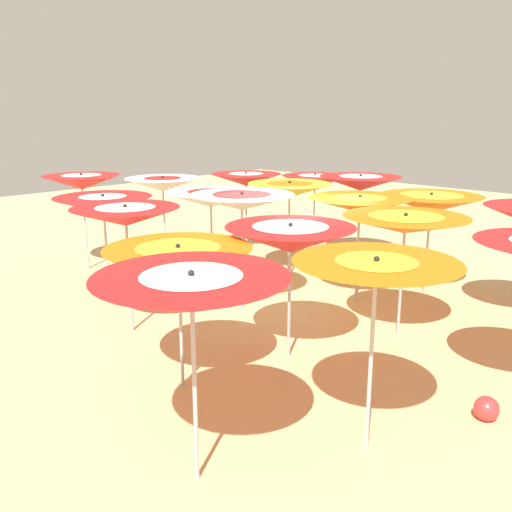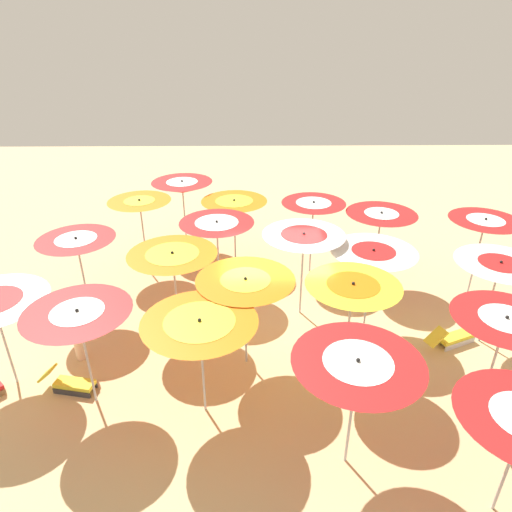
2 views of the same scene
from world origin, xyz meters
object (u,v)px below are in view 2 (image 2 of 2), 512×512
Objects in this scene: beach_umbrella_14 at (77,244)px; beach_umbrella_7 at (304,240)px; beach_umbrella_11 at (352,291)px; beach_ball at (109,292)px; beach_umbrella_18 at (79,320)px; beach_umbrella_10 at (505,326)px; beach_umbrella_17 at (200,329)px; lounger_1 at (452,337)px; beach_umbrella_4 at (182,187)px; beach_umbrella_6 at (373,257)px; beach_umbrella_5 at (499,270)px; beach_umbrella_1 at (381,219)px; beach_umbrella_16 at (357,370)px; beach_umbrella_13 at (173,259)px; beach_umbrella_9 at (140,205)px; beach_umbrella_12 at (245,286)px; lounger_0 at (70,383)px; beach_umbrella_0 at (484,226)px; beach_umbrella_8 at (217,229)px; beachgoer_0 at (75,327)px; beach_umbrella_3 at (234,206)px; beach_umbrella_2 at (313,208)px.

beach_umbrella_7 is at bearing 90.60° from beach_umbrella_14.
beach_umbrella_11 is 7.14× the size of beach_ball.
beach_umbrella_14 reaches higher than beach_umbrella_18.
beach_umbrella_10 is 8.22m from beach_umbrella_18.
lounger_1 is at bearing 109.14° from beach_umbrella_17.
beach_umbrella_6 is (5.04, 5.39, -0.15)m from beach_umbrella_4.
beach_umbrella_5 is at bearing 77.45° from beach_ball.
lounger_1 is (0.12, -0.78, -1.89)m from beach_umbrella_5.
beach_umbrella_18 is (5.01, -7.22, -0.01)m from beach_umbrella_1.
beach_umbrella_11 is at bearing 110.16° from beach_umbrella_17.
beach_umbrella_13 is at bearing -138.24° from beach_umbrella_16.
beach_umbrella_4 reaches higher than beach_umbrella_6.
beach_umbrella_9 is at bearing -155.86° from beach_umbrella_13.
beach_umbrella_7 is at bearing -106.77° from beach_umbrella_5.
beach_umbrella_10 is (3.60, 3.47, -0.15)m from beach_umbrella_7.
beach_umbrella_12 is at bearing 35.39° from beach_umbrella_9.
beach_umbrella_16 is (2.44, -0.43, -0.02)m from beach_umbrella_11.
beach_umbrella_4 is at bearing 172.47° from beach_umbrella_18.
beach_umbrella_11 is 1.04× the size of beach_umbrella_17.
lounger_0 is (5.53, -0.60, -2.06)m from beach_umbrella_9.
lounger_0 is at bearing -70.45° from beach_umbrella_0.
beach_umbrella_0 is 1.05× the size of beach_umbrella_11.
beach_umbrella_8 is at bearing 133.18° from lounger_1.
beach_umbrella_13 is at bearing 151.43° from lounger_1.
beach_umbrella_9 is 10.32m from beach_umbrella_10.
beach_umbrella_18 is 4.69m from beach_ball.
beach_umbrella_5 reaches higher than beach_ball.
lounger_0 is (1.60, -9.88, -1.89)m from beach_umbrella_5.
beach_umbrella_4 is 4.49m from beach_ball.
beach_umbrella_13 reaches higher than beach_umbrella_8.
beach_umbrella_14 is at bearing -14.80° from beach_ball.
beach_ball is (-1.52, -7.27, -1.91)m from beach_umbrella_6.
beach_umbrella_8 is 1.00× the size of beach_umbrella_17.
beach_umbrella_10 is at bearing 130.13° from beachgoer_0.
beach_umbrella_7 is at bearing 39.71° from lounger_0.
lounger_0 is at bearing -59.31° from beach_umbrella_1.
beach_umbrella_1 is 1.00× the size of beach_umbrella_10.
beach_umbrella_9 is at bearing -158.40° from beach_umbrella_17.
beach_umbrella_8 is at bearing -110.52° from beach_umbrella_5.
beach_umbrella_13 is at bearing 4.82° from beach_umbrella_4.
beach_umbrella_10 is 1.00× the size of beach_umbrella_13.
beach_umbrella_9 is (-3.93, -9.28, 0.17)m from beach_umbrella_5.
beach_umbrella_0 is at bearing 98.56° from beach_umbrella_7.
beach_umbrella_10 is at bearing 87.81° from beach_umbrella_18.
beach_umbrella_3 is at bearing -108.18° from beach_umbrella_1.
beach_umbrella_11 is (5.57, 2.68, 0.19)m from beach_umbrella_3.
beach_umbrella_0 reaches higher than beach_umbrella_12.
beach_umbrella_5 is at bearing 130.39° from beach_umbrella_16.
beach_umbrella_13 is 1.84× the size of lounger_0.
beach_umbrella_2 reaches higher than beach_umbrella_16.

